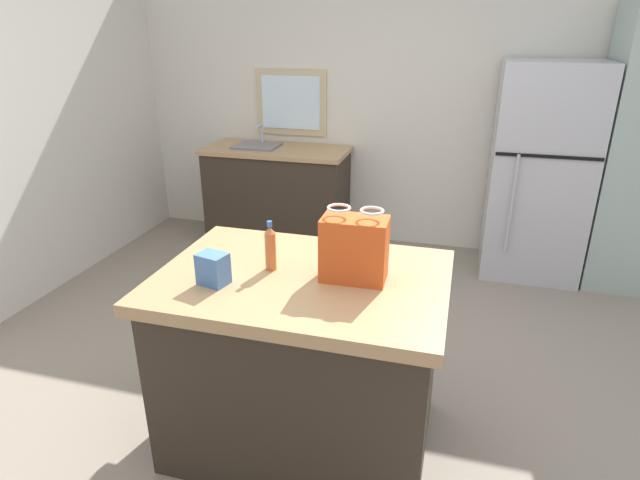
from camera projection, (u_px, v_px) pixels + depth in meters
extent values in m
plane|color=gray|center=(347.00, 400.00, 2.93)|extent=(6.21, 6.21, 0.00)
cube|color=silver|center=(412.00, 104.00, 4.65)|extent=(5.18, 0.10, 2.60)
cube|color=#CCB78C|center=(291.00, 102.00, 4.88)|extent=(0.68, 0.04, 0.60)
cube|color=white|center=(291.00, 103.00, 4.86)|extent=(0.56, 0.02, 0.48)
cube|color=#33281E|center=(303.00, 366.00, 2.52)|extent=(1.21, 0.84, 0.85)
cube|color=tan|center=(302.00, 281.00, 2.35)|extent=(1.29, 0.92, 0.06)
cube|color=#B7B7BC|center=(539.00, 173.00, 4.19)|extent=(0.76, 0.65, 1.71)
cube|color=black|center=(549.00, 157.00, 3.82)|extent=(0.74, 0.01, 0.02)
cylinder|color=#B7B7BC|center=(512.00, 204.00, 3.99)|extent=(0.02, 0.02, 0.77)
cube|color=#9EB2A8|center=(633.00, 151.00, 3.95)|extent=(0.47, 0.62, 2.13)
cube|color=#33281E|center=(278.00, 198.00, 4.94)|extent=(1.27, 0.57, 0.87)
cube|color=tan|center=(276.00, 150.00, 4.77)|extent=(1.31, 0.61, 0.04)
cube|color=slate|center=(257.00, 152.00, 4.83)|extent=(0.40, 0.32, 0.14)
cylinder|color=#B7B7BC|center=(262.00, 134.00, 4.90)|extent=(0.03, 0.03, 0.18)
cylinder|color=#B7B7BC|center=(259.00, 126.00, 4.80)|extent=(0.02, 0.14, 0.02)
cube|color=#DB511E|center=(354.00, 249.00, 2.25)|extent=(0.28, 0.17, 0.28)
torus|color=white|center=(339.00, 208.00, 2.20)|extent=(0.10, 0.10, 0.01)
torus|color=white|center=(372.00, 211.00, 2.17)|extent=(0.10, 0.10, 0.01)
cube|color=#4775B7|center=(213.00, 269.00, 2.23)|extent=(0.14, 0.12, 0.14)
cylinder|color=#C66633|center=(271.00, 251.00, 2.36)|extent=(0.05, 0.05, 0.18)
cone|color=#C66633|center=(270.00, 230.00, 2.32)|extent=(0.05, 0.05, 0.03)
cylinder|color=blue|center=(270.00, 224.00, 2.31)|extent=(0.02, 0.02, 0.02)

